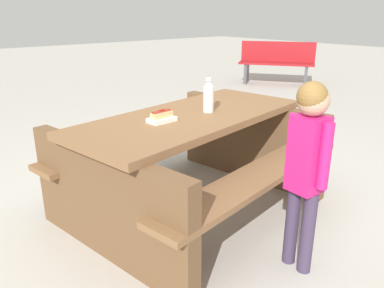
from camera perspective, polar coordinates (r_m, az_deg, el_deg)
The scene contains 6 objects.
ground_plane at distance 2.98m, azimuth 0.00°, elevation -9.57°, with size 30.00×30.00×0.00m, color #B7B2A8.
picnic_table at distance 2.79m, azimuth 0.00°, elevation -1.55°, with size 1.99×1.66×0.75m.
soda_bottle at distance 2.74m, azimuth 2.50°, elevation 7.16°, with size 0.08×0.08×0.24m.
hotdog_tray at distance 2.50m, azimuth -4.58°, elevation 4.03°, with size 0.19×0.12×0.08m.
child_in_coat at distance 2.13m, azimuth 16.92°, elevation -1.59°, with size 0.18×0.27×1.11m.
park_bench_near at distance 8.15m, azimuth 12.60°, elevation 11.93°, with size 1.16×1.47×0.85m.
Camera 1 is at (1.68, 1.99, 1.44)m, focal length 35.50 mm.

